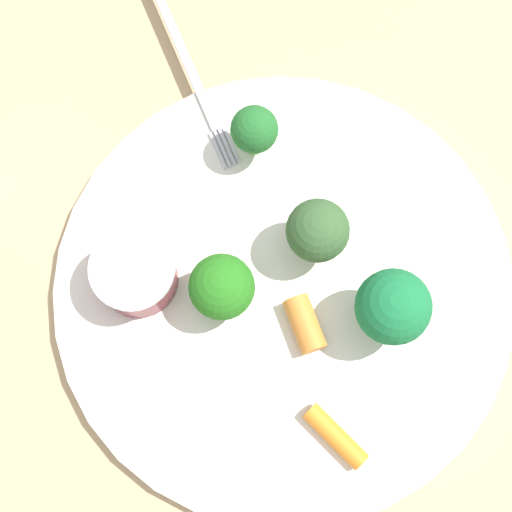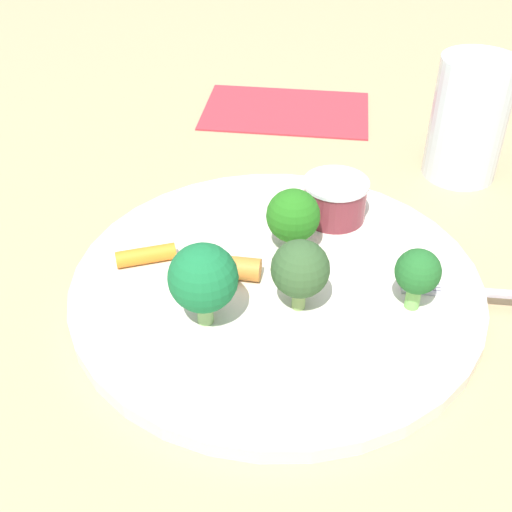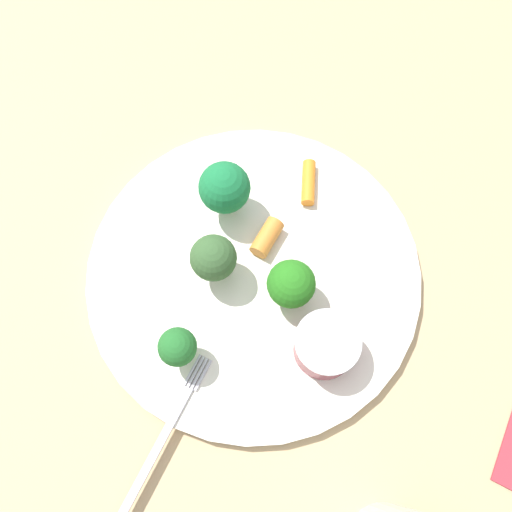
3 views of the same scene
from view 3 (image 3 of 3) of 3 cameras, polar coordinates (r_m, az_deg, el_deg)
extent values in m
plane|color=tan|center=(0.47, -0.25, -1.94)|extent=(2.40, 2.40, 0.00)
cylinder|color=silver|center=(0.47, -0.25, -1.68)|extent=(0.30, 0.30, 0.01)
cylinder|color=maroon|center=(0.43, 7.78, -9.97)|extent=(0.05, 0.05, 0.03)
cylinder|color=silver|center=(0.41, 8.09, -9.47)|extent=(0.05, 0.05, 0.00)
cylinder|color=#86A961|center=(0.45, 3.78, -4.09)|extent=(0.01, 0.01, 0.01)
sphere|color=#26721B|center=(0.42, 3.97, -3.13)|extent=(0.04, 0.04, 0.04)
cylinder|color=#7DC45C|center=(0.43, -8.39, -10.64)|extent=(0.01, 0.01, 0.02)
sphere|color=#226428|center=(0.41, -8.80, -10.04)|extent=(0.03, 0.03, 0.03)
cylinder|color=#89B769|center=(0.48, -3.36, 6.00)|extent=(0.01, 0.01, 0.02)
sphere|color=#196F3A|center=(0.45, -3.55, 7.66)|extent=(0.05, 0.05, 0.05)
cylinder|color=#89AA5B|center=(0.45, -4.56, -1.37)|extent=(0.01, 0.01, 0.02)
sphere|color=#34572D|center=(0.43, -4.80, -0.21)|extent=(0.04, 0.04, 0.04)
cylinder|color=orange|center=(0.46, 1.22, 2.09)|extent=(0.04, 0.03, 0.02)
cylinder|color=orange|center=(0.49, 5.90, 8.19)|extent=(0.04, 0.04, 0.01)
cube|color=#B6B1BF|center=(0.44, -13.09, -23.68)|extent=(0.15, 0.06, 0.00)
cube|color=#B6B1BF|center=(0.44, -7.14, -12.55)|extent=(0.03, 0.01, 0.00)
cube|color=#B6B1BF|center=(0.44, -6.74, -12.76)|extent=(0.03, 0.01, 0.00)
cube|color=#B6B1BF|center=(0.44, -6.34, -12.97)|extent=(0.03, 0.01, 0.00)
cube|color=#B6B1BF|center=(0.44, -5.94, -13.17)|extent=(0.03, 0.01, 0.00)
camera|label=1|loc=(0.24, 66.00, 66.13)|focal=52.23mm
camera|label=2|loc=(0.48, -57.05, 29.60)|focal=46.21mm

